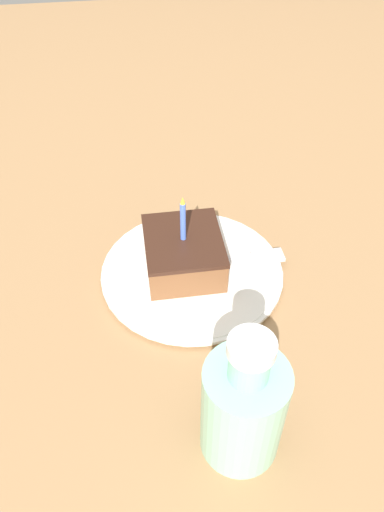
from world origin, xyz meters
TOP-DOWN VIEW (x-y plane):
  - ground_plane at (0.00, 0.00)m, footprint 2.40×2.40m
  - plate at (0.01, 0.01)m, footprint 0.25×0.25m
  - cake_slice at (0.02, 0.00)m, footprint 0.10×0.12m
  - fork at (-0.04, 0.00)m, footprint 0.18×0.03m
  - bottle at (0.00, 0.25)m, footprint 0.08×0.08m

SIDE VIEW (x-z plane):
  - ground_plane at x=0.00m, z-range -0.04..0.00m
  - plate at x=0.01m, z-range 0.00..0.01m
  - fork at x=-0.04m, z-range 0.01..0.02m
  - cake_slice at x=0.02m, z-range -0.02..0.10m
  - bottle at x=0.00m, z-range -0.02..0.16m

